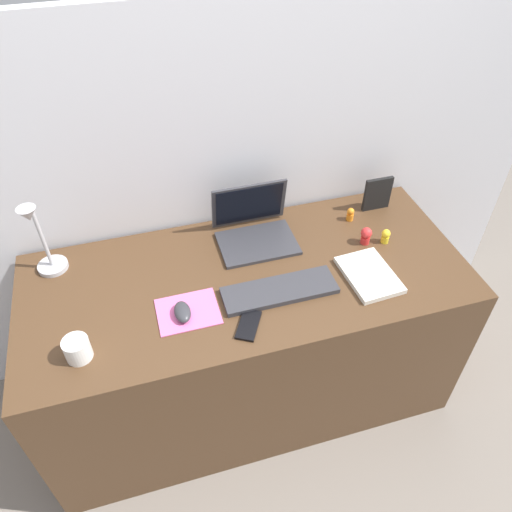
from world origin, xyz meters
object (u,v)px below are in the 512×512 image
object	(u,v)px
laptop	(254,226)
desk_lamp	(41,241)
keyboard	(280,290)
mouse	(182,312)
toy_figurine_red	(366,235)
coffee_mug	(77,349)
cell_phone	(249,325)
picture_frame	(377,194)
toy_figurine_yellow	(386,236)
toy_figurine_orange	(350,214)
notebook_pad	(369,275)

from	to	relation	value
laptop	desk_lamp	size ratio (longest dim) A/B	0.91
keyboard	mouse	size ratio (longest dim) A/B	4.27
mouse	toy_figurine_red	distance (m)	0.78
mouse	coffee_mug	world-z (taller)	coffee_mug
cell_phone	coffee_mug	xyz separation A→B (m)	(-0.54, 0.03, 0.03)
mouse	picture_frame	bearing A→B (deg)	22.14
keyboard	toy_figurine_yellow	bearing A→B (deg)	16.31
mouse	picture_frame	distance (m)	0.97
desk_lamp	toy_figurine_orange	distance (m)	1.19
toy_figurine_orange	cell_phone	bearing A→B (deg)	-142.56
cell_phone	toy_figurine_red	bearing A→B (deg)	55.68
picture_frame	coffee_mug	distance (m)	1.31
toy_figurine_red	keyboard	bearing A→B (deg)	-158.65
notebook_pad	picture_frame	size ratio (longest dim) A/B	1.60
laptop	toy_figurine_red	bearing A→B (deg)	-21.62
laptop	cell_phone	world-z (taller)	laptop
mouse	cell_phone	distance (m)	0.23
laptop	toy_figurine_yellow	world-z (taller)	laptop
mouse	toy_figurine_orange	size ratio (longest dim) A/B	1.66
keyboard	mouse	bearing A→B (deg)	-178.05
mouse	toy_figurine_red	size ratio (longest dim) A/B	1.31
keyboard	cell_phone	distance (m)	0.19
notebook_pad	toy_figurine_orange	bearing A→B (deg)	74.37
notebook_pad	toy_figurine_red	distance (m)	0.19
laptop	toy_figurine_red	size ratio (longest dim) A/B	4.10
laptop	notebook_pad	size ratio (longest dim) A/B	1.25
keyboard	coffee_mug	world-z (taller)	coffee_mug
mouse	toy_figurine_yellow	xyz separation A→B (m)	(0.83, 0.15, 0.01)
notebook_pad	picture_frame	world-z (taller)	picture_frame
notebook_pad	desk_lamp	bearing A→B (deg)	159.14
keyboard	picture_frame	world-z (taller)	picture_frame
picture_frame	coffee_mug	size ratio (longest dim) A/B	1.82
laptop	mouse	bearing A→B (deg)	-136.13
toy_figurine_yellow	toy_figurine_red	size ratio (longest dim) A/B	0.83
picture_frame	toy_figurine_orange	world-z (taller)	picture_frame
picture_frame	toy_figurine_red	bearing A→B (deg)	-125.75
notebook_pad	coffee_mug	size ratio (longest dim) A/B	2.91
toy_figurine_yellow	notebook_pad	bearing A→B (deg)	-132.10
desk_lamp	picture_frame	world-z (taller)	desk_lamp
mouse	toy_figurine_orange	world-z (taller)	toy_figurine_orange
mouse	toy_figurine_yellow	bearing A→B (deg)	10.44
notebook_pad	toy_figurine_red	world-z (taller)	toy_figurine_red
mouse	coffee_mug	bearing A→B (deg)	-167.86
laptop	toy_figurine_orange	xyz separation A→B (m)	(0.41, -0.01, -0.03)
keyboard	toy_figurine_yellow	distance (m)	0.51
toy_figurine_yellow	coffee_mug	bearing A→B (deg)	-169.06
cell_phone	coffee_mug	bearing A→B (deg)	-154.06
toy_figurine_red	mouse	bearing A→B (deg)	-167.26
laptop	desk_lamp	bearing A→B (deg)	179.38
mouse	picture_frame	xyz separation A→B (m)	(0.90, 0.36, 0.05)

